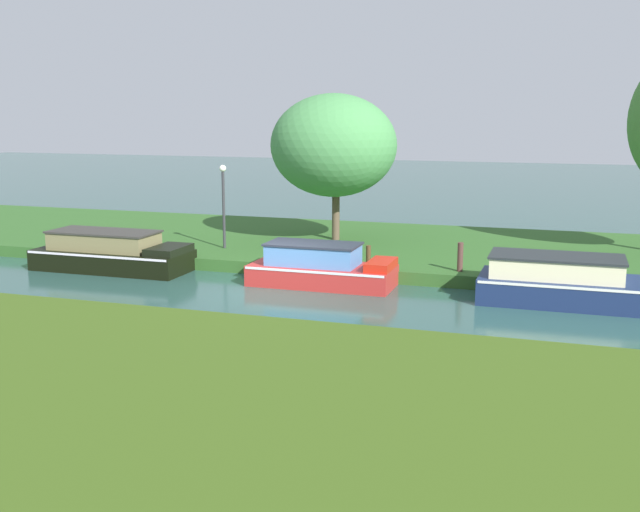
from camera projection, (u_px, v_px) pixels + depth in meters
ground_plane at (277, 292)px, 22.43m from camera, size 120.00×120.00×0.00m
riverbank_far at (344, 245)px, 28.93m from camera, size 72.00×10.00×0.40m
riverbank_near at (98, 390)px, 13.99m from camera, size 72.00×10.00×0.40m
black_barge at (112, 253)px, 25.37m from camera, size 5.24×1.98×1.30m
navy_narrowboat at (565, 283)px, 21.00m from camera, size 4.81×2.17×1.32m
red_cruiser at (321, 268)px, 23.15m from camera, size 4.36×1.80×1.29m
willow_tree_left at (334, 146)px, 28.09m from camera, size 4.67×4.39×5.44m
lamp_post at (223, 196)px, 26.92m from camera, size 0.24×0.24×2.95m
mooring_post_near at (368, 255)px, 24.14m from camera, size 0.15×0.15×0.64m
mooring_post_far at (460, 257)px, 23.24m from camera, size 0.17×0.17×0.89m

